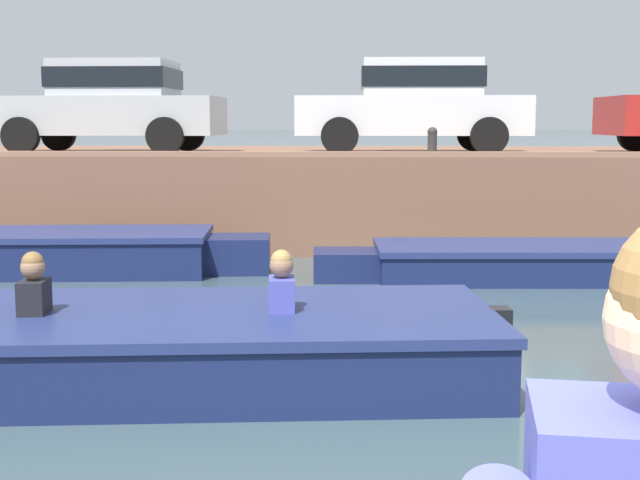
% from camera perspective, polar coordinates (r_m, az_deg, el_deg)
% --- Properties ---
extents(ground_plane, '(400.00, 400.00, 0.00)m').
position_cam_1_polar(ground_plane, '(7.73, 1.80, -7.79)').
color(ground_plane, '#3D5156').
extents(far_quay_wall, '(60.00, 6.00, 1.52)m').
position_cam_1_polar(far_quay_wall, '(16.35, 1.93, 3.09)').
color(far_quay_wall, brown).
rests_on(far_quay_wall, ground).
extents(far_wall_coping, '(60.00, 0.24, 0.08)m').
position_cam_1_polar(far_wall_coping, '(13.43, 1.92, 5.51)').
color(far_wall_coping, '#9F6C52').
rests_on(far_wall_coping, far_quay_wall).
extents(boat_moored_west_navy, '(5.27, 1.84, 0.57)m').
position_cam_1_polar(boat_moored_west_navy, '(12.61, -16.06, -0.74)').
color(boat_moored_west_navy, navy).
rests_on(boat_moored_west_navy, ground).
extents(boat_moored_central_navy, '(5.15, 1.60, 0.46)m').
position_cam_1_polar(boat_moored_central_navy, '(11.94, 12.96, -1.37)').
color(boat_moored_central_navy, navy).
rests_on(boat_moored_central_navy, ground).
extents(motorboat_passing, '(6.81, 2.53, 1.05)m').
position_cam_1_polar(motorboat_passing, '(7.25, -13.42, -6.69)').
color(motorboat_passing, navy).
rests_on(motorboat_passing, ground).
extents(car_left_inner_silver, '(3.84, 2.01, 1.54)m').
position_cam_1_polar(car_left_inner_silver, '(15.65, -13.24, 8.56)').
color(car_left_inner_silver, '#B7BABC').
rests_on(car_left_inner_silver, far_quay_wall).
extents(car_centre_white, '(3.81, 1.92, 1.54)m').
position_cam_1_polar(car_centre_white, '(15.15, 6.07, 8.76)').
color(car_centre_white, white).
rests_on(car_centre_white, far_quay_wall).
extents(mooring_bollard_mid, '(0.15, 0.15, 0.45)m').
position_cam_1_polar(mooring_bollard_mid, '(13.61, 7.20, 6.32)').
color(mooring_bollard_mid, '#2D2B28').
rests_on(mooring_bollard_mid, far_quay_wall).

